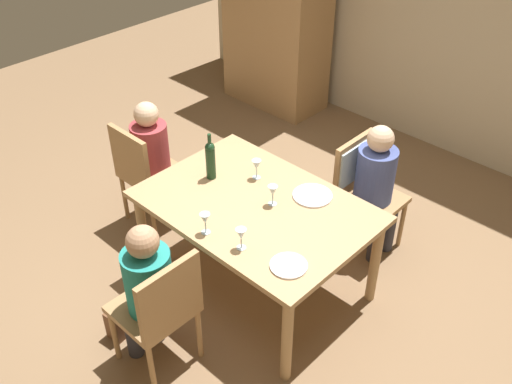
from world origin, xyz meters
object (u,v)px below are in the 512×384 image
armoire_cabinet (277,6)px  dinner_plate_host (289,266)px  wine_bottle_tall_green (210,159)px  wine_glass_near_left (257,165)px  chair_left_end (144,170)px  wine_glass_near_right (205,219)px  person_man_guest (147,286)px  wine_glass_centre (273,191)px  wine_glass_far (241,235)px  dinner_plate_guest_left (312,195)px  chair_far_right (360,179)px  dining_table (256,214)px  person_woman_host (377,182)px  chair_near (161,307)px  person_man_bearded (154,153)px

armoire_cabinet → dinner_plate_host: (2.42, -2.59, -0.34)m
armoire_cabinet → wine_bottle_tall_green: armoire_cabinet is taller
armoire_cabinet → wine_glass_near_left: bearing=-51.1°
chair_left_end → wine_glass_near_left: 1.04m
armoire_cabinet → wine_bottle_tall_green: size_ratio=6.11×
wine_glass_near_right → chair_left_end: bearing=162.9°
person_man_guest → wine_glass_centre: bearing=-6.2°
armoire_cabinet → wine_glass_far: (2.11, -2.67, -0.24)m
armoire_cabinet → wine_glass_centre: 2.96m
wine_bottle_tall_green → dinner_plate_guest_left: 0.76m
wine_glass_near_left → wine_glass_near_right: 0.68m
chair_left_end → dinner_plate_guest_left: size_ratio=3.36×
chair_far_right → chair_left_end: (-1.37, -1.00, -0.06)m
person_man_guest → dinner_plate_host: bearing=-43.5°
dining_table → person_man_guest: size_ratio=1.40×
person_man_guest → dinner_plate_host: (0.58, 0.61, 0.12)m
person_woman_host → dinner_plate_host: size_ratio=4.87×
dining_table → chair_far_right: chair_far_right is taller
dining_table → person_man_guest: person_man_guest is taller
wine_glass_near_right → dinner_plate_host: 0.60m
wine_glass_centre → dinner_plate_host: wine_glass_centre is taller
wine_glass_centre → dinner_plate_guest_left: (0.14, 0.25, -0.10)m
wine_glass_near_left → chair_near: bearing=-75.5°
wine_glass_far → dinner_plate_guest_left: wine_glass_far is taller
wine_glass_centre → person_man_bearded: bearing=-177.7°
person_woman_host → person_man_bearded: size_ratio=1.00×
person_woman_host → person_man_guest: person_woman_host is taller
person_man_guest → wine_glass_far: (0.26, 0.53, 0.22)m
person_woman_host → dinner_plate_guest_left: size_ratio=4.02×
wine_glass_far → chair_left_end: bearing=168.0°
dinner_plate_guest_left → dining_table: bearing=-124.0°
chair_far_right → person_man_guest: (-0.25, -1.83, 0.04)m
wine_glass_far → chair_far_right: bearing=90.7°
armoire_cabinet → person_man_guest: 3.72m
chair_near → person_woman_host: size_ratio=0.83×
chair_near → wine_glass_centre: 1.04m
wine_bottle_tall_green → wine_glass_centre: (0.53, 0.07, -0.05)m
armoire_cabinet → dining_table: 2.98m
chair_far_right → chair_near: bearing=-4.2°
chair_far_right → wine_glass_far: bearing=0.7°
chair_near → person_man_guest: (-0.11, -0.00, 0.10)m
person_man_bearded → wine_glass_near_left: 0.99m
wine_glass_far → person_man_guest: bearing=-116.3°
person_man_bearded → person_woman_host: bearing=30.4°
person_man_bearded → wine_bottle_tall_green: size_ratio=3.08×
person_woman_host → dinner_plate_guest_left: (-0.15, -0.59, 0.12)m
chair_far_right → dinner_plate_host: (0.33, -1.22, 0.16)m
armoire_cabinet → dinner_plate_host: armoire_cabinet is taller
person_man_bearded → wine_glass_centre: 1.25m
wine_glass_near_right → dinner_plate_guest_left: size_ratio=0.54×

